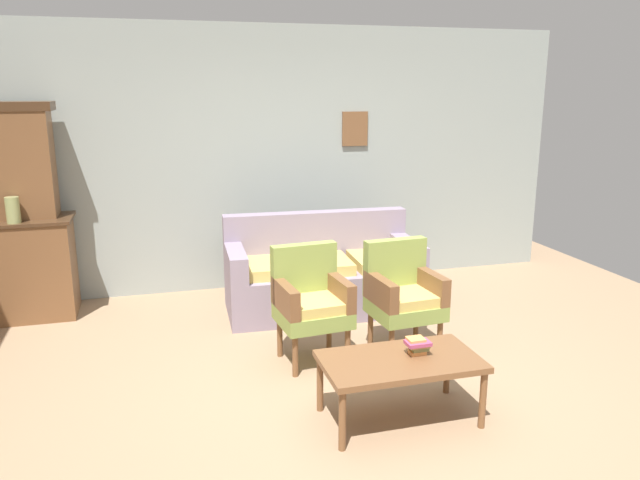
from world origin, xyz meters
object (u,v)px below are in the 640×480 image
side_cabinet (10,269)px  armchair_row_middle (311,299)px  floral_couch (322,276)px  vase_on_cabinet (13,210)px  armchair_near_couch_end (403,293)px  coffee_table (400,365)px  book_stack_on_table (418,345)px

side_cabinet → armchair_row_middle: side_cabinet is taller
side_cabinet → floral_couch: bearing=-11.0°
side_cabinet → armchair_row_middle: (2.41, -1.63, 0.03)m
vase_on_cabinet → armchair_near_couch_end: size_ratio=0.25×
vase_on_cabinet → armchair_near_couch_end: 3.43m
coffee_table → book_stack_on_table: book_stack_on_table is taller
armchair_row_middle → coffee_table: armchair_row_middle is taller
side_cabinet → coffee_table: size_ratio=1.16×
vase_on_cabinet → floral_couch: 2.81m
vase_on_cabinet → coffee_table: bearing=-43.4°
side_cabinet → armchair_near_couch_end: 3.57m
armchair_near_couch_end → book_stack_on_table: 0.99m
armchair_near_couch_end → vase_on_cabinet: bearing=153.8°
armchair_row_middle → coffee_table: bearing=-73.0°
floral_couch → armchair_near_couch_end: bearing=-73.1°
armchair_row_middle → book_stack_on_table: armchair_row_middle is taller
floral_couch → coffee_table: 2.11m
armchair_row_middle → book_stack_on_table: size_ratio=5.69×
armchair_near_couch_end → armchair_row_middle: bearing=176.3°
floral_couch → armchair_near_couch_end: (0.34, -1.13, 0.17)m
armchair_row_middle → vase_on_cabinet: bearing=147.8°
armchair_near_couch_end → book_stack_on_table: size_ratio=5.69×
armchair_near_couch_end → book_stack_on_table: armchair_near_couch_end is taller
side_cabinet → armchair_near_couch_end: bearing=-28.0°
armchair_row_middle → side_cabinet: bearing=146.0°
floral_couch → coffee_table: floral_couch is taller
armchair_row_middle → coffee_table: size_ratio=0.90×
coffee_table → side_cabinet: bearing=135.8°
coffee_table → book_stack_on_table: (0.13, 0.03, 0.11)m
side_cabinet → vase_on_cabinet: 0.62m
vase_on_cabinet → book_stack_on_table: (2.74, -2.44, -0.56)m
book_stack_on_table → armchair_near_couch_end: bearing=72.4°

